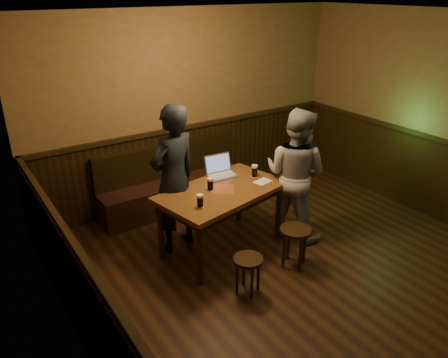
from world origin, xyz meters
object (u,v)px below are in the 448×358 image
laptop (220,170)px  person_grey (295,174)px  person_suit (174,179)px  pint_right (255,171)px  pint_left (200,201)px  bench (172,188)px  stool_left (248,265)px  pint_mid (210,184)px  stool_right (295,236)px  pub_table (222,197)px

laptop → person_grey: (0.75, -0.59, -0.03)m
person_suit → pint_right: bearing=150.6°
pint_left → pint_right: (1.00, 0.33, 0.00)m
laptop → person_suit: size_ratio=0.21×
bench → stool_left: (-0.25, -2.21, 0.03)m
stool_left → person_suit: 1.39m
person_suit → pint_left: bearing=76.6°
pint_mid → stool_left: bearing=-97.6°
pint_left → pint_mid: size_ratio=0.96×
pint_left → pint_right: size_ratio=0.94×
pint_left → person_suit: person_suit is taller
pint_mid → pint_right: (0.68, 0.02, 0.00)m
laptop → pint_right: bearing=-36.0°
bench → pint_left: (-0.44, -1.57, 0.58)m
stool_right → pint_mid: bearing=126.5°
pint_mid → stool_right: bearing=-53.5°
pub_table → pint_mid: pint_mid is taller
pint_right → person_grey: 0.52m
pint_left → person_grey: person_grey is taller
stool_left → bench: bearing=83.6°
pint_right → laptop: laptop is taller
bench → stool_left: bench is taller
bench → pub_table: size_ratio=1.31×
bench → pint_mid: (-0.12, -1.27, 0.59)m
stool_left → laptop: 1.45m
bench → pint_mid: bearing=-95.5°
bench → pint_left: pint_left is taller
pint_mid → person_grey: bearing=-14.1°
bench → pint_right: (0.56, -1.25, 0.59)m
bench → person_suit: size_ratio=1.19×
stool_right → pint_mid: (-0.62, 0.84, 0.50)m
pub_table → pint_mid: bearing=141.6°
stool_right → pint_right: 1.00m
person_suit → bench: bearing=-128.8°
pub_table → pint_left: 0.54m
stool_right → pint_left: pint_left is taller
pint_mid → bench: bearing=84.5°
pub_table → laptop: size_ratio=4.32×
pint_mid → person_grey: size_ratio=0.09×
stool_right → laptop: 1.29m
pub_table → stool_left: (-0.25, -0.88, -0.37)m
pint_left → person_grey: (1.42, 0.03, -0.04)m
pub_table → stool_right: bearing=-68.4°
pub_table → pint_mid: 0.23m
stool_left → laptop: (0.47, 1.25, 0.54)m
stool_right → person_suit: 1.58m
pub_table → stool_left: size_ratio=3.87×
person_suit → person_grey: size_ratio=1.08×
bench → person_grey: bearing=-57.7°
pint_right → stool_left: bearing=-129.9°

